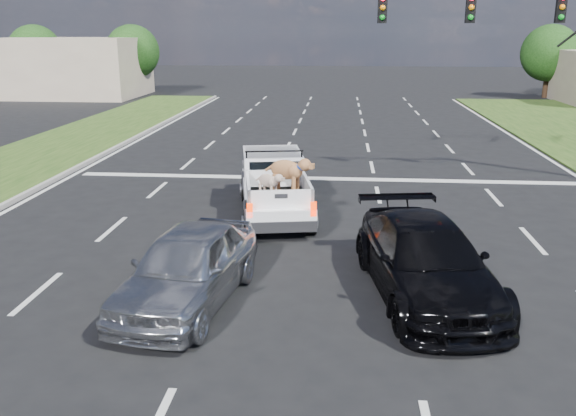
% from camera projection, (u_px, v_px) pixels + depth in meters
% --- Properties ---
extents(ground, '(160.00, 160.00, 0.00)m').
position_uv_depth(ground, '(307.00, 303.00, 11.37)').
color(ground, black).
rests_on(ground, ground).
extents(road_markings, '(17.75, 60.00, 0.01)m').
position_uv_depth(road_markings, '(320.00, 206.00, 17.64)').
color(road_markings, silver).
rests_on(road_markings, ground).
extents(curb_left, '(0.15, 60.00, 0.14)m').
position_uv_depth(curb_left, '(11.00, 202.00, 17.83)').
color(curb_left, gray).
rests_on(curb_left, ground).
extents(traffic_signal, '(9.11, 0.31, 7.00)m').
position_uv_depth(traffic_signal, '(551.00, 36.00, 19.49)').
color(traffic_signal, black).
rests_on(traffic_signal, ground).
extents(building_left, '(10.00, 8.00, 4.40)m').
position_uv_depth(building_left, '(74.00, 67.00, 46.84)').
color(building_left, '#C2B094').
rests_on(building_left, ground).
extents(tree_far_b, '(4.20, 4.20, 5.40)m').
position_uv_depth(tree_far_b, '(35.00, 52.00, 48.78)').
color(tree_far_b, '#332114').
rests_on(tree_far_b, ground).
extents(tree_far_c, '(4.20, 4.20, 5.40)m').
position_uv_depth(tree_far_c, '(132.00, 52.00, 48.12)').
color(tree_far_c, '#332114').
rests_on(tree_far_c, ground).
extents(tree_far_d, '(4.20, 4.20, 5.40)m').
position_uv_depth(tree_far_d, '(550.00, 53.00, 45.47)').
color(tree_far_d, '#332114').
rests_on(tree_far_d, ground).
extents(pickup_truck, '(2.49, 4.95, 1.77)m').
position_uv_depth(pickup_truck, '(275.00, 184.00, 16.69)').
color(pickup_truck, black).
rests_on(pickup_truck, ground).
extents(silver_sedan, '(2.34, 4.45, 1.44)m').
position_uv_depth(silver_sedan, '(188.00, 267.00, 11.17)').
color(silver_sedan, '#A6A8AD').
rests_on(silver_sedan, ground).
extents(black_coupe, '(2.80, 5.22, 1.44)m').
position_uv_depth(black_coupe, '(426.00, 260.00, 11.49)').
color(black_coupe, black).
rests_on(black_coupe, ground).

